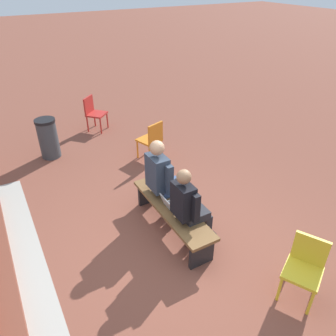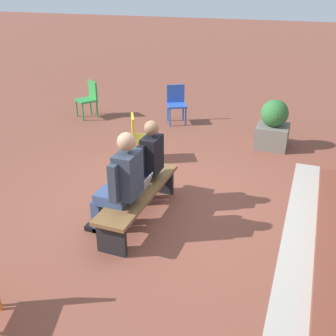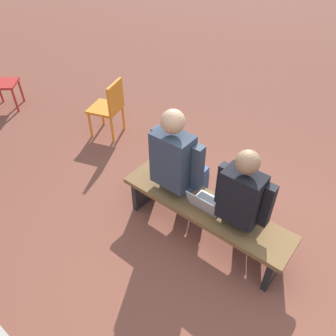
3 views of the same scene
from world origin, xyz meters
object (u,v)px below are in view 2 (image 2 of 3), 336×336
object	(u,v)px
bench	(139,196)
person_adult	(120,182)
plastic_chair_near_bench_left	(140,135)
plastic_chair_by_pillar	(89,97)
planter	(273,126)
person_student	(145,161)
plastic_chair_far_left	(176,102)
laptop	(140,186)

from	to	relation	value
bench	person_adult	bearing A→B (deg)	-10.65
plastic_chair_near_bench_left	plastic_chair_by_pillar	bearing A→B (deg)	-130.89
person_adult	planter	bearing A→B (deg)	158.89
person_student	plastic_chair_near_bench_left	distance (m)	1.61
plastic_chair_by_pillar	plastic_chair_far_left	world-z (taller)	same
plastic_chair_by_pillar	person_student	bearing A→B (deg)	41.32
person_student	laptop	size ratio (longest dim) A/B	4.06
planter	plastic_chair_near_bench_left	bearing A→B (deg)	-55.32
person_adult	plastic_chair_near_bench_left	size ratio (longest dim) A/B	1.66
plastic_chair_far_left	plastic_chair_near_bench_left	size ratio (longest dim) A/B	1.00
bench	plastic_chair_near_bench_left	size ratio (longest dim) A/B	2.14
bench	person_student	xyz separation A→B (m)	(-0.36, -0.06, 0.35)
person_student	person_adult	bearing A→B (deg)	-0.43
bench	laptop	xyz separation A→B (m)	(-0.02, 0.01, 0.15)
laptop	planter	size ratio (longest dim) A/B	0.34
person_student	laptop	distance (m)	0.40
plastic_chair_near_bench_left	person_adult	bearing A→B (deg)	18.72
bench	plastic_chair_near_bench_left	bearing A→B (deg)	-155.80
bench	person_adult	size ratio (longest dim) A/B	1.29
laptop	plastic_chair_near_bench_left	distance (m)	1.94
plastic_chair_by_pillar	plastic_chair_far_left	distance (m)	2.07
plastic_chair_near_bench_left	planter	size ratio (longest dim) A/B	0.89
person_student	plastic_chair_near_bench_left	bearing A→B (deg)	-152.60
person_student	laptop	world-z (taller)	person_student
bench	person_student	world-z (taller)	person_student
person_student	plastic_chair_near_bench_left	size ratio (longest dim) A/B	1.55
person_student	planter	size ratio (longest dim) A/B	1.38
plastic_chair_by_pillar	plastic_chair_far_left	bearing A→B (deg)	100.04
plastic_chair_far_left	laptop	bearing A→B (deg)	12.96
bench	plastic_chair_near_bench_left	distance (m)	1.96
plastic_chair_by_pillar	bench	bearing A→B (deg)	38.99
person_student	plastic_chair_far_left	xyz separation A→B (m)	(-3.64, -0.84, -0.22)
person_adult	plastic_chair_near_bench_left	xyz separation A→B (m)	(-2.16, -0.73, -0.26)
person_student	bench	bearing A→B (deg)	10.16
plastic_chair_by_pillar	plastic_chair_far_left	xyz separation A→B (m)	(-0.36, 2.04, 0.00)
person_adult	planter	xyz separation A→B (m)	(-3.63, 1.40, -0.30)
laptop	plastic_chair_near_bench_left	xyz separation A→B (m)	(-1.76, -0.81, -0.02)
planter	person_adult	bearing A→B (deg)	-21.11
person_student	plastic_chair_by_pillar	size ratio (longest dim) A/B	1.55
bench	plastic_chair_by_pillar	size ratio (longest dim) A/B	2.14
plastic_chair_far_left	plastic_chair_by_pillar	bearing A→B (deg)	-79.96
person_adult	plastic_chair_far_left	world-z (taller)	person_adult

